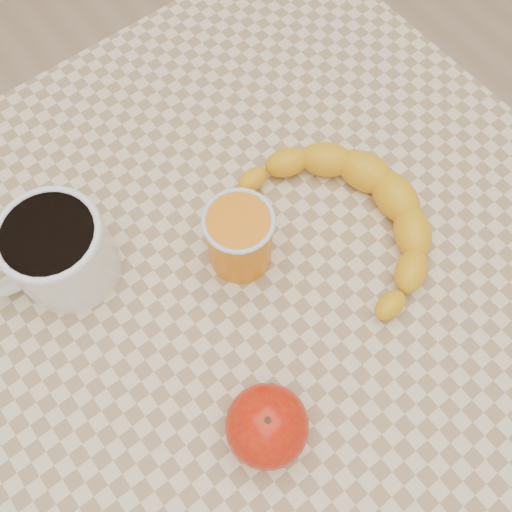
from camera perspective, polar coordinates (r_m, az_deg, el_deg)
ground at (r=1.38m, az=0.00°, el=-13.19°), size 3.00×3.00×0.00m
table at (r=0.74m, az=0.00°, el=-3.36°), size 0.80×0.80×0.75m
coffee_mug at (r=0.64m, az=-19.34°, el=0.46°), size 0.16×0.13×0.09m
orange_juice_glass at (r=0.62m, az=-1.67°, el=1.84°), size 0.08×0.08×0.09m
apple at (r=0.57m, az=1.10°, el=-16.61°), size 0.09×0.09×0.08m
banana at (r=0.66m, az=9.35°, el=3.80°), size 0.25×0.32×0.05m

